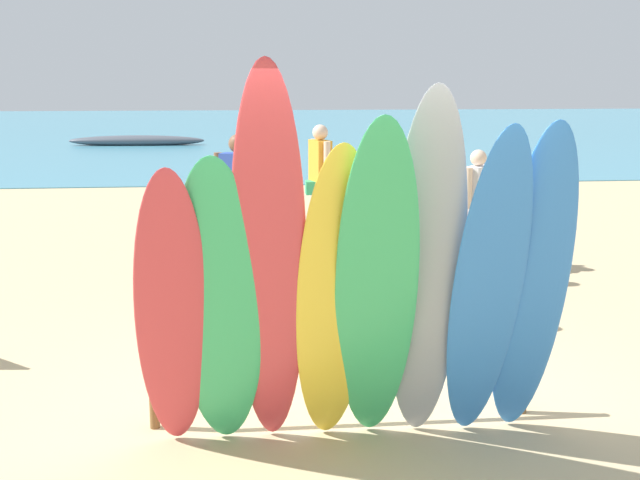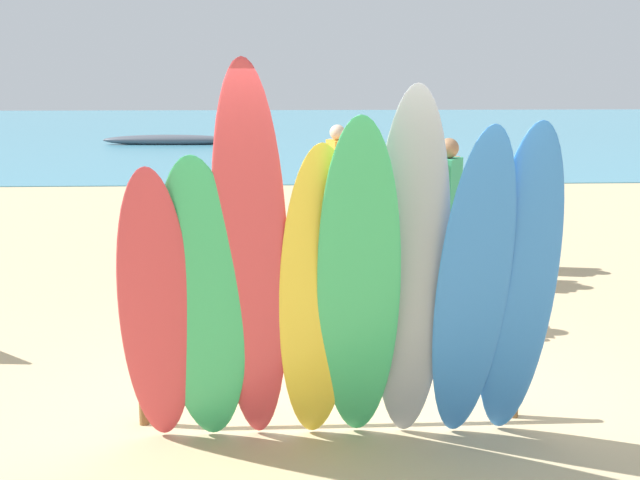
# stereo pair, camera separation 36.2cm
# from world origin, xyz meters

# --- Properties ---
(ground) EXTENTS (60.00, 60.00, 0.00)m
(ground) POSITION_xyz_m (0.00, 14.00, 0.00)
(ground) COLOR tan
(ocean_water) EXTENTS (60.00, 40.00, 0.02)m
(ocean_water) POSITION_xyz_m (0.00, 32.74, 0.01)
(ocean_water) COLOR teal
(ocean_water) RESTS_ON ground
(surfboard_rack) EXTENTS (2.81, 0.07, 0.60)m
(surfboard_rack) POSITION_xyz_m (0.00, 0.00, 0.48)
(surfboard_rack) COLOR brown
(surfboard_rack) RESTS_ON ground
(surfboard_red_0) EXTENTS (0.51, 0.69, 1.96)m
(surfboard_red_0) POSITION_xyz_m (-1.15, -0.47, 0.98)
(surfboard_red_0) COLOR #D13D42
(surfboard_red_0) RESTS_ON ground
(surfboard_green_1) EXTENTS (0.61, 0.66, 2.02)m
(surfboard_green_1) POSITION_xyz_m (-0.86, -0.46, 1.01)
(surfboard_green_1) COLOR #38B266
(surfboard_green_1) RESTS_ON ground
(surfboard_red_2) EXTENTS (0.52, 0.83, 2.58)m
(surfboard_red_2) POSITION_xyz_m (-0.54, -0.54, 1.29)
(surfboard_red_2) COLOR #D13D42
(surfboard_red_2) RESTS_ON ground
(surfboard_yellow_3) EXTENTS (0.53, 0.71, 2.09)m
(surfboard_yellow_3) POSITION_xyz_m (-0.12, -0.49, 1.05)
(surfboard_yellow_3) COLOR yellow
(surfboard_yellow_3) RESTS_ON ground
(surfboard_green_4) EXTENTS (0.59, 0.91, 2.26)m
(surfboard_green_4) POSITION_xyz_m (0.14, -0.57, 1.13)
(surfboard_green_4) COLOR #38B266
(surfboard_green_4) RESTS_ON ground
(surfboard_grey_5) EXTENTS (0.55, 0.70, 2.43)m
(surfboard_grey_5) POSITION_xyz_m (0.48, -0.49, 1.21)
(surfboard_grey_5) COLOR #999EA3
(surfboard_grey_5) RESTS_ON ground
(surfboard_blue_6) EXTENTS (0.51, 0.75, 2.20)m
(surfboard_blue_6) POSITION_xyz_m (0.87, -0.54, 1.10)
(surfboard_blue_6) COLOR #337AD1
(surfboard_blue_6) RESTS_ON ground
(surfboard_blue_7) EXTENTS (0.49, 0.68, 2.22)m
(surfboard_blue_7) POSITION_xyz_m (1.19, -0.49, 1.11)
(surfboard_blue_7) COLOR #337AD1
(surfboard_blue_7) RESTS_ON ground
(beachgoer_strolling) EXTENTS (0.42, 0.45, 1.54)m
(beachgoer_strolling) POSITION_xyz_m (2.31, 4.55, 0.89)
(beachgoer_strolling) COLOR beige
(beachgoer_strolling) RESTS_ON ground
(beachgoer_midbeach) EXTENTS (0.45, 0.59, 1.74)m
(beachgoer_midbeach) POSITION_xyz_m (1.62, 3.90, 1.00)
(beachgoer_midbeach) COLOR #9E704C
(beachgoer_midbeach) RESTS_ON ground
(beachgoer_near_rack) EXTENTS (0.61, 0.39, 1.75)m
(beachgoer_near_rack) POSITION_xyz_m (-0.73, 4.63, 1.01)
(beachgoer_near_rack) COLOR brown
(beachgoer_near_rack) RESTS_ON ground
(beachgoer_photographing) EXTENTS (0.45, 0.63, 1.73)m
(beachgoer_photographing) POSITION_xyz_m (0.51, 6.78, 1.00)
(beachgoer_photographing) COLOR beige
(beachgoer_photographing) RESTS_ON ground
(beachgoer_by_water) EXTENTS (0.42, 0.61, 1.62)m
(beachgoer_by_water) POSITION_xyz_m (0.85, 2.22, 0.93)
(beachgoer_by_water) COLOR tan
(beachgoer_by_water) RESTS_ON ground
(distant_boat) EXTENTS (4.83, 0.95, 0.38)m
(distant_boat) POSITION_xyz_m (-4.38, 23.81, 0.17)
(distant_boat) COLOR #4C515B
(distant_boat) RESTS_ON ground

